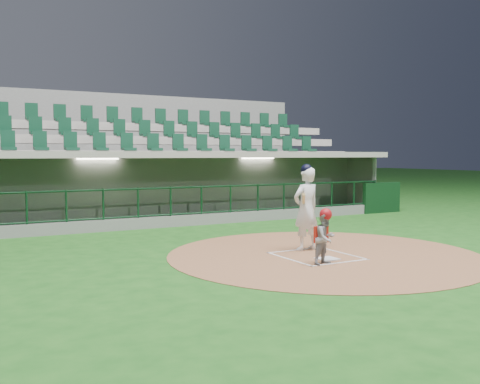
{
  "coord_description": "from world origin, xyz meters",
  "views": [
    {
      "loc": [
        -7.21,
        -9.95,
        2.3
      ],
      "look_at": [
        -0.39,
        2.6,
        1.3
      ],
      "focal_mm": 40.0,
      "sensor_mm": 36.0,
      "label": 1
    }
  ],
  "objects": [
    {
      "name": "ground",
      "position": [
        0.0,
        0.0,
        0.0
      ],
      "size": [
        120.0,
        120.0,
        0.0
      ],
      "primitive_type": "plane",
      "color": "#174A15",
      "rests_on": "ground"
    },
    {
      "name": "dirt_circle",
      "position": [
        0.3,
        -0.2,
        0.01
      ],
      "size": [
        7.2,
        7.2,
        0.01
      ],
      "primitive_type": "cylinder",
      "color": "brown",
      "rests_on": "ground"
    },
    {
      "name": "home_plate",
      "position": [
        0.0,
        -0.7,
        0.02
      ],
      "size": [
        0.43,
        0.43,
        0.02
      ],
      "primitive_type": "cube",
      "color": "silver",
      "rests_on": "dirt_circle"
    },
    {
      "name": "batter_box_chalk",
      "position": [
        0.0,
        -0.3,
        0.02
      ],
      "size": [
        1.55,
        1.8,
        0.01
      ],
      "color": "white",
      "rests_on": "ground"
    },
    {
      "name": "dugout_structure",
      "position": [
        0.04,
        7.82,
        0.96
      ],
      "size": [
        16.4,
        3.7,
        3.0
      ],
      "color": "slate",
      "rests_on": "ground"
    },
    {
      "name": "seating_deck",
      "position": [
        0.0,
        10.91,
        1.42
      ],
      "size": [
        17.0,
        6.72,
        5.15
      ],
      "color": "slate",
      "rests_on": "ground"
    },
    {
      "name": "batter",
      "position": [
        0.26,
        0.47,
        1.04
      ],
      "size": [
        0.93,
        0.92,
        2.07
      ],
      "color": "white",
      "rests_on": "dirt_circle"
    },
    {
      "name": "catcher",
      "position": [
        -0.37,
        -1.1,
        0.6
      ],
      "size": [
        0.62,
        0.53,
        1.18
      ],
      "color": "gray",
      "rests_on": "dirt_circle"
    }
  ]
}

